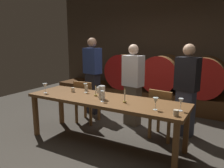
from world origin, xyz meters
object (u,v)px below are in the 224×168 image
at_px(wine_barrel_center, 163,73).
at_px(wine_glass_far_left, 45,86).
at_px(candle_right, 125,99).
at_px(wine_glass_right, 156,101).
at_px(candle_left, 96,93).
at_px(pitcher, 102,92).
at_px(wine_glass_center, 102,94).
at_px(cup_far_left, 73,90).
at_px(cup_center_right, 99,90).
at_px(cup_far_right, 176,113).
at_px(wine_glass_far_right, 181,102).
at_px(cup_center_left, 86,88).
at_px(wine_barrel_right, 205,76).
at_px(guest_left, 93,75).
at_px(guest_right, 186,90).
at_px(dining_table, 104,103).
at_px(chair_right, 162,112).
at_px(wine_glass_left, 85,86).
at_px(wine_barrel_left, 127,70).
at_px(guest_center, 133,85).
at_px(chair_left, 86,100).

distance_m(wine_barrel_center, wine_glass_far_left, 3.00).
height_order(candle_right, wine_glass_right, candle_right).
xyz_separation_m(candle_left, pitcher, (0.19, -0.11, 0.06)).
distance_m(wine_barrel_center, wine_glass_center, 2.67).
distance_m(candle_right, cup_far_left, 1.12).
bearing_deg(cup_center_right, pitcher, -50.27).
height_order(pitcher, cup_far_right, pitcher).
distance_m(wine_glass_right, wine_glass_far_right, 0.33).
xyz_separation_m(wine_glass_far_left, cup_center_right, (0.80, 0.48, -0.08)).
xyz_separation_m(wine_barrel_center, wine_glass_right, (0.69, -2.65, 0.04)).
bearing_deg(cup_center_left, wine_barrel_right, 51.40).
xyz_separation_m(guest_left, wine_glass_center, (1.11, -1.35, 0.00)).
xyz_separation_m(guest_right, cup_center_left, (-1.64, -0.70, -0.01)).
relative_size(candle_left, cup_center_right, 1.86).
relative_size(dining_table, guest_left, 1.52).
distance_m(candle_left, wine_glass_far_right, 1.40).
distance_m(chair_right, pitcher, 1.10).
xyz_separation_m(wine_barrel_center, cup_center_left, (-0.78, -2.20, -0.04)).
height_order(guest_right, pitcher, guest_right).
bearing_deg(wine_glass_left, pitcher, -25.28).
xyz_separation_m(dining_table, cup_center_right, (-0.28, 0.28, 0.12)).
bearing_deg(chair_right, wine_barrel_center, -65.87).
distance_m(dining_table, wine_glass_far_left, 1.12).
bearing_deg(guest_right, cup_far_right, 109.62).
bearing_deg(candle_left, cup_center_left, 147.30).
xyz_separation_m(pitcher, cup_far_right, (1.21, -0.20, -0.07)).
height_order(wine_barrel_left, candle_left, wine_barrel_left).
bearing_deg(wine_barrel_center, dining_table, -94.87).
bearing_deg(dining_table, guest_right, 42.73).
distance_m(wine_barrel_right, chair_right, 1.96).
bearing_deg(wine_glass_center, wine_barrel_center, 86.99).
xyz_separation_m(cup_center_left, cup_center_right, (0.28, -0.01, 0.00)).
bearing_deg(wine_barrel_center, guest_center, -95.70).
relative_size(wine_glass_left, wine_glass_center, 0.97).
bearing_deg(wine_glass_far_left, chair_right, 23.97).
distance_m(chair_left, guest_right, 1.96).
bearing_deg(chair_left, wine_barrel_left, -94.97).
height_order(wine_glass_left, cup_center_right, wine_glass_left).
distance_m(wine_barrel_left, candle_right, 2.81).
bearing_deg(wine_barrel_center, candle_left, -99.50).
xyz_separation_m(wine_glass_right, cup_far_right, (0.30, -0.11, -0.08)).
xyz_separation_m(dining_table, wine_glass_left, (-0.49, 0.17, 0.19)).
relative_size(guest_left, wine_glass_center, 10.30).
bearing_deg(wine_glass_left, cup_center_left, 121.06).
xyz_separation_m(guest_right, cup_center_right, (-1.36, -0.72, -0.01)).
bearing_deg(dining_table, pitcher, -97.38).
bearing_deg(dining_table, wine_glass_left, 160.59).
height_order(wine_glass_far_right, cup_far_right, wine_glass_far_right).
bearing_deg(cup_far_right, candle_right, 165.99).
xyz_separation_m(wine_glass_far_left, cup_far_left, (0.37, 0.30, -0.09)).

